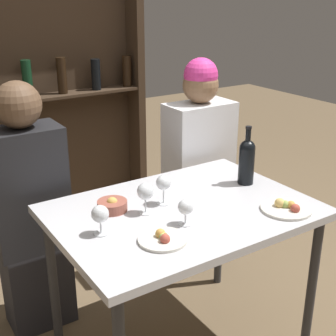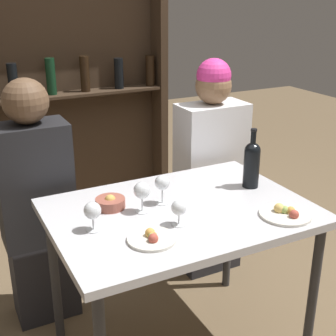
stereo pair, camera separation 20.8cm
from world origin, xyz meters
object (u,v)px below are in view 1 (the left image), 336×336
(wine_bottle, at_px, (247,159))
(wine_glass_1, at_px, (100,215))
(wine_glass_0, at_px, (163,184))
(food_plate_0, at_px, (163,239))
(food_plate_1, at_px, (286,208))
(seated_person_left, at_px, (30,216))
(wine_glass_3, at_px, (145,192))
(seated_person_right, at_px, (198,171))
(snack_bowl, at_px, (112,205))
(wine_glass_2, at_px, (186,208))

(wine_bottle, xyz_separation_m, wine_glass_1, (-0.82, -0.08, -0.04))
(wine_glass_0, xyz_separation_m, food_plate_0, (-0.18, -0.28, -0.09))
(food_plate_1, bearing_deg, wine_glass_0, 139.70)
(wine_glass_0, distance_m, seated_person_left, 0.72)
(food_plate_0, bearing_deg, seated_person_left, 109.83)
(wine_glass_3, relative_size, seated_person_right, 0.10)
(snack_bowl, bearing_deg, seated_person_left, 119.03)
(wine_glass_2, distance_m, seated_person_left, 0.85)
(food_plate_0, relative_size, food_plate_1, 0.86)
(wine_bottle, distance_m, wine_glass_0, 0.47)
(seated_person_left, bearing_deg, wine_bottle, -28.96)
(wine_glass_0, relative_size, snack_bowl, 1.03)
(food_plate_0, xyz_separation_m, snack_bowl, (-0.04, 0.34, 0.01))
(wine_glass_3, bearing_deg, seated_person_left, 123.31)
(wine_glass_3, distance_m, snack_bowl, 0.16)
(snack_bowl, xyz_separation_m, seated_person_right, (0.79, 0.43, -0.15))
(food_plate_1, xyz_separation_m, seated_person_left, (-0.87, 0.84, -0.16))
(wine_glass_1, bearing_deg, seated_person_left, 100.24)
(wine_glass_2, height_order, food_plate_1, wine_glass_2)
(wine_glass_0, height_order, wine_glass_3, wine_glass_3)
(food_plate_1, bearing_deg, wine_glass_2, 163.10)
(wine_glass_2, distance_m, snack_bowl, 0.34)
(wine_glass_1, bearing_deg, wine_glass_3, 14.75)
(wine_bottle, distance_m, wine_glass_3, 0.58)
(wine_glass_2, xyz_separation_m, wine_glass_3, (-0.08, 0.18, 0.02))
(wine_glass_1, distance_m, wine_glass_3, 0.25)
(wine_glass_0, relative_size, seated_person_left, 0.10)
(food_plate_1, xyz_separation_m, seated_person_right, (0.15, 0.84, -0.14))
(wine_glass_1, xyz_separation_m, food_plate_0, (0.17, -0.18, -0.07))
(wine_glass_2, xyz_separation_m, seated_person_left, (-0.43, 0.71, -0.22))
(seated_person_left, bearing_deg, wine_glass_0, -46.87)
(food_plate_1, bearing_deg, food_plate_0, 173.45)
(wine_glass_2, xyz_separation_m, food_plate_1, (0.44, -0.13, -0.06))
(wine_glass_3, height_order, food_plate_0, wine_glass_3)
(food_plate_1, bearing_deg, snack_bowl, 147.04)
(wine_glass_1, bearing_deg, food_plate_0, -46.39)
(wine_bottle, distance_m, seated_person_left, 1.09)
(wine_glass_2, relative_size, food_plate_0, 0.57)
(wine_glass_1, relative_size, food_plate_1, 0.55)
(food_plate_1, height_order, snack_bowl, snack_bowl)
(wine_glass_2, height_order, seated_person_left, seated_person_left)
(wine_glass_2, relative_size, seated_person_right, 0.08)
(food_plate_1, distance_m, seated_person_left, 1.22)
(wine_glass_0, bearing_deg, wine_glass_3, -162.47)
(wine_bottle, distance_m, food_plate_0, 0.71)
(wine_glass_0, bearing_deg, seated_person_left, 133.13)
(wine_glass_2, relative_size, snack_bowl, 0.84)
(food_plate_0, xyz_separation_m, seated_person_right, (0.75, 0.77, -0.14))
(wine_glass_0, bearing_deg, snack_bowl, 164.25)
(food_plate_0, bearing_deg, snack_bowl, 96.64)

